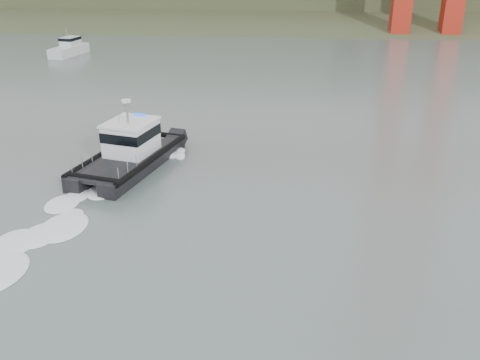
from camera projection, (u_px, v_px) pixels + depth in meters
The scene contains 3 objects.
ground at pixel (257, 314), 20.81m from camera, with size 400.00×400.00×0.00m, color #556661.
patrol_boat at pixel (130, 150), 34.45m from camera, with size 5.58×10.09×4.63m.
motorboat at pixel (69, 48), 71.37m from camera, with size 3.38×6.94×3.66m.
Camera 1 is at (1.04, -17.00, 13.07)m, focal length 40.00 mm.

